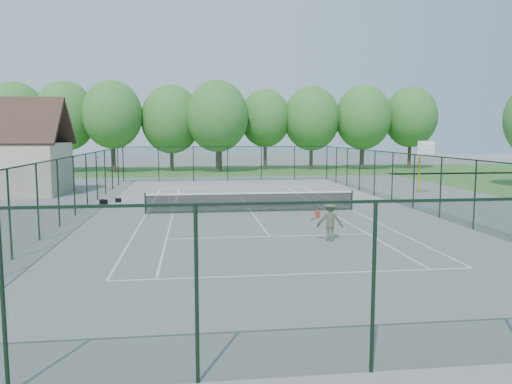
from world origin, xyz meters
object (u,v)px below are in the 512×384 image
Objects in this scene: tennis_net at (251,201)px; basketball_goal at (423,157)px; sports_bag_a at (104,202)px; tennis_player at (330,221)px.

basketball_goal is at bearing 26.85° from tennis_net.
sports_bag_a is at bearing 156.32° from tennis_net.
basketball_goal is 17.33m from tennis_player.
tennis_net is at bearing 106.49° from tennis_player.
tennis_net is 27.09× the size of sports_bag_a.
basketball_goal is 21.08m from sports_bag_a.
basketball_goal reaches higher than tennis_player.
tennis_player is (-10.34, -13.79, -1.79)m from basketball_goal.
tennis_player is at bearing -126.86° from basketball_goal.
basketball_goal reaches higher than sports_bag_a.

